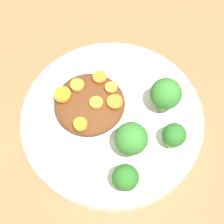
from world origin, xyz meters
TOP-DOWN VIEW (x-y plane):
  - ground_plane at (0.00, 0.00)m, footprint 4.00×4.00m
  - plate at (0.00, 0.00)m, footprint 0.27×0.27m
  - stew_mound at (0.03, -0.03)m, footprint 0.10×0.11m
  - broccoli_floret_0 at (-0.08, 0.01)m, footprint 0.05×0.05m
  - broccoli_floret_1 at (-0.01, 0.06)m, footprint 0.05×0.05m
  - broccoli_floret_2 at (0.02, 0.10)m, footprint 0.04×0.04m
  - broccoli_floret_3 at (-0.07, 0.07)m, footprint 0.03×0.03m
  - carrot_slice_0 at (0.06, -0.04)m, footprint 0.02×0.02m
  - carrot_slice_1 at (0.02, -0.01)m, footprint 0.02×0.02m
  - carrot_slice_2 at (0.04, -0.05)m, footprint 0.02×0.02m
  - carrot_slice_3 at (-0.01, -0.01)m, footprint 0.02×0.02m
  - carrot_slice_4 at (0.00, -0.05)m, footprint 0.02×0.02m
  - carrot_slice_5 at (0.05, 0.01)m, footprint 0.02×0.02m
  - carrot_slice_6 at (-0.01, -0.03)m, footprint 0.02×0.02m

SIDE VIEW (x-z plane):
  - ground_plane at x=0.00m, z-range 0.00..0.00m
  - plate at x=0.00m, z-range 0.00..0.03m
  - stew_mound at x=0.03m, z-range 0.02..0.05m
  - broccoli_floret_3 at x=-0.07m, z-range 0.02..0.07m
  - broccoli_floret_2 at x=0.02m, z-range 0.03..0.08m
  - carrot_slice_3 at x=-0.01m, z-range 0.05..0.05m
  - carrot_slice_6 at x=-0.01m, z-range 0.05..0.05m
  - carrot_slice_4 at x=0.00m, z-range 0.05..0.05m
  - carrot_slice_2 at x=0.04m, z-range 0.05..0.06m
  - carrot_slice_1 at x=0.02m, z-range 0.05..0.06m
  - carrot_slice_5 at x=0.05m, z-range 0.05..0.06m
  - carrot_slice_0 at x=0.06m, z-range 0.05..0.06m
  - broccoli_floret_1 at x=-0.01m, z-range 0.03..0.09m
  - broccoli_floret_0 at x=-0.08m, z-range 0.03..0.09m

